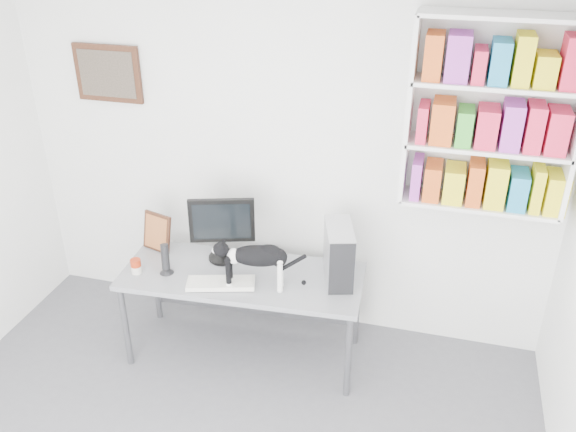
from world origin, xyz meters
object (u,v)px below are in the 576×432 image
(bookshelf, at_px, (491,116))
(desk, at_px, (244,314))
(speaker, at_px, (165,259))
(soup_can, at_px, (136,266))
(leaning_print, at_px, (157,231))
(monitor, at_px, (222,229))
(pc_tower, at_px, (339,254))
(cat, at_px, (257,266))
(keyboard, at_px, (221,283))

(bookshelf, distance_m, desk, 2.18)
(bookshelf, xyz_separation_m, speaker, (-2.03, -0.55, -1.03))
(soup_can, bearing_deg, leaning_print, 89.07)
(monitor, xyz_separation_m, speaker, (-0.32, -0.28, -0.13))
(monitor, distance_m, soup_can, 0.66)
(desk, distance_m, speaker, 0.71)
(monitor, height_order, pc_tower, monitor)
(bookshelf, bearing_deg, cat, -157.46)
(speaker, bearing_deg, keyboard, -26.43)
(monitor, height_order, speaker, monitor)
(keyboard, distance_m, speaker, 0.44)
(speaker, bearing_deg, bookshelf, -5.07)
(soup_can, bearing_deg, pc_tower, 12.40)
(leaning_print, relative_size, soup_can, 2.77)
(monitor, distance_m, speaker, 0.45)
(monitor, bearing_deg, desk, -57.52)
(desk, bearing_deg, soup_can, -169.89)
(keyboard, bearing_deg, desk, 44.16)
(monitor, relative_size, soup_can, 4.60)
(soup_can, bearing_deg, monitor, 32.81)
(pc_tower, height_order, leaning_print, pc_tower)
(keyboard, height_order, pc_tower, pc_tower)
(bookshelf, distance_m, monitor, 1.95)
(bookshelf, xyz_separation_m, keyboard, (-1.61, -0.60, -1.13))
(desk, xyz_separation_m, speaker, (-0.52, -0.12, 0.47))
(monitor, bearing_deg, leaning_print, 162.29)
(pc_tower, bearing_deg, bookshelf, 3.11)
(leaning_print, bearing_deg, bookshelf, 23.07)
(desk, xyz_separation_m, keyboard, (-0.09, -0.17, 0.37))
(desk, relative_size, monitor, 3.41)
(bookshelf, xyz_separation_m, desk, (-1.52, -0.43, -1.50))
(cat, bearing_deg, leaning_print, 149.58)
(bookshelf, distance_m, soup_can, 2.56)
(desk, distance_m, monitor, 0.65)
(bookshelf, distance_m, speaker, 2.35)
(desk, relative_size, speaker, 7.24)
(leaning_print, xyz_separation_m, cat, (0.87, -0.30, 0.02))
(bookshelf, xyz_separation_m, cat, (-1.36, -0.57, -0.97))
(leaning_print, relative_size, cat, 0.54)
(keyboard, relative_size, leaning_print, 1.54)
(cat, bearing_deg, desk, 127.74)
(monitor, bearing_deg, cat, -57.84)
(bookshelf, bearing_deg, pc_tower, -160.33)
(bookshelf, relative_size, keyboard, 2.69)
(speaker, height_order, soup_can, speaker)
(bookshelf, distance_m, pc_tower, 1.32)
(speaker, relative_size, cat, 0.42)
(pc_tower, relative_size, leaning_print, 1.33)
(bookshelf, bearing_deg, leaning_print, -173.10)
(monitor, relative_size, pc_tower, 1.25)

